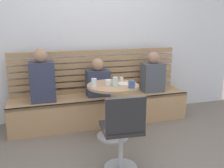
# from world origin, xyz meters

# --- Properties ---
(ground) EXTENTS (8.00, 8.00, 0.00)m
(ground) POSITION_xyz_m (0.00, 0.00, 0.00)
(ground) COLOR #70665B
(back_wall) EXTENTS (5.20, 0.10, 2.90)m
(back_wall) POSITION_xyz_m (0.00, 1.64, 1.45)
(back_wall) COLOR silver
(back_wall) RESTS_ON ground
(booth_bench) EXTENTS (2.70, 0.52, 0.44)m
(booth_bench) POSITION_xyz_m (0.00, 1.20, 0.22)
(booth_bench) COLOR tan
(booth_bench) RESTS_ON ground
(booth_backrest) EXTENTS (2.65, 0.04, 0.67)m
(booth_backrest) POSITION_xyz_m (0.00, 1.44, 0.78)
(booth_backrest) COLOR #A68157
(booth_backrest) RESTS_ON booth_bench
(cafe_table) EXTENTS (0.68, 0.68, 0.74)m
(cafe_table) POSITION_xyz_m (0.02, 0.65, 0.52)
(cafe_table) COLOR #ADADB2
(cafe_table) RESTS_ON ground
(white_chair) EXTENTS (0.43, 0.43, 0.85)m
(white_chair) POSITION_xyz_m (-0.13, -0.16, 0.46)
(white_chair) COLOR #ADADB2
(white_chair) RESTS_ON ground
(person_adult) EXTENTS (0.34, 0.22, 0.74)m
(person_adult) POSITION_xyz_m (-0.85, 1.16, 0.77)
(person_adult) COLOR #333851
(person_adult) RESTS_ON booth_bench
(person_child_left) EXTENTS (0.34, 0.22, 0.57)m
(person_child_left) POSITION_xyz_m (-0.04, 1.21, 0.69)
(person_child_left) COLOR #333851
(person_child_left) RESTS_ON booth_bench
(person_child_middle) EXTENTS (0.34, 0.22, 0.64)m
(person_child_middle) POSITION_xyz_m (0.86, 1.18, 0.72)
(person_child_middle) COLOR #4C515B
(person_child_middle) RESTS_ON booth_bench
(cup_glass_tall) EXTENTS (0.07, 0.07, 0.12)m
(cup_glass_tall) POSITION_xyz_m (0.03, 0.56, 0.80)
(cup_glass_tall) COLOR silver
(cup_glass_tall) RESTS_ON cafe_table
(cup_water_clear) EXTENTS (0.07, 0.07, 0.11)m
(cup_water_clear) POSITION_xyz_m (-0.24, 0.61, 0.80)
(cup_water_clear) COLOR white
(cup_water_clear) RESTS_ON cafe_table
(cup_mug_blue) EXTENTS (0.08, 0.08, 0.09)m
(cup_mug_blue) POSITION_xyz_m (0.20, 0.44, 0.79)
(cup_mug_blue) COLOR #3D5B9E
(cup_mug_blue) RESTS_ON cafe_table
(cup_espresso_small) EXTENTS (0.06, 0.06, 0.05)m
(cup_espresso_small) POSITION_xyz_m (0.20, 0.83, 0.77)
(cup_espresso_small) COLOR silver
(cup_espresso_small) RESTS_ON cafe_table
(cup_ceramic_white) EXTENTS (0.08, 0.08, 0.07)m
(cup_ceramic_white) POSITION_xyz_m (-0.04, 0.66, 0.78)
(cup_ceramic_white) COLOR white
(cup_ceramic_white) RESTS_ON cafe_table
(plate_small) EXTENTS (0.17, 0.17, 0.01)m
(plate_small) POSITION_xyz_m (0.17, 0.64, 0.75)
(plate_small) COLOR white
(plate_small) RESTS_ON cafe_table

